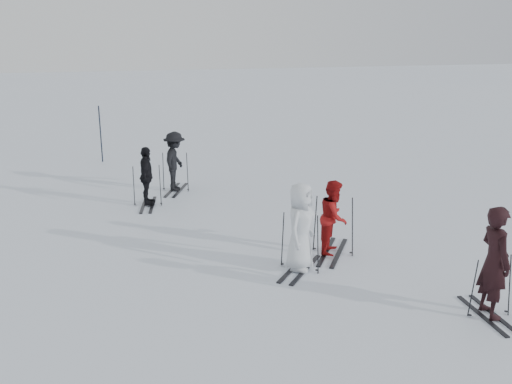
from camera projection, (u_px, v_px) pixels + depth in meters
ground at (268, 246)px, 12.98m from camera, size 120.00×120.00×0.00m
skier_near_dark at (494, 263)px, 9.54m from camera, size 0.52×0.74×1.94m
skier_red at (334, 218)px, 12.35m from camera, size 0.94×0.99×1.62m
skier_grey at (300, 228)px, 11.46m from camera, size 1.01×1.04×1.80m
skier_uphill_left at (147, 177)px, 15.75m from camera, size 0.57×1.02×1.63m
skier_uphill_far at (175, 162)px, 17.20m from camera, size 1.06×1.32×1.79m
skis_near_dark at (492, 286)px, 9.65m from camera, size 1.60×0.94×1.12m
skis_red at (334, 224)px, 12.38m from camera, size 2.06×1.82×1.34m
skis_grey at (300, 241)px, 11.54m from camera, size 1.88×1.78×1.24m
skis_uphill_left at (147, 185)px, 15.81m from camera, size 1.75×1.15×1.18m
skis_uphill_far at (175, 171)px, 17.28m from camera, size 1.89×1.47×1.23m
piste_marker at (101, 134)px, 20.98m from camera, size 0.05×0.05×2.08m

